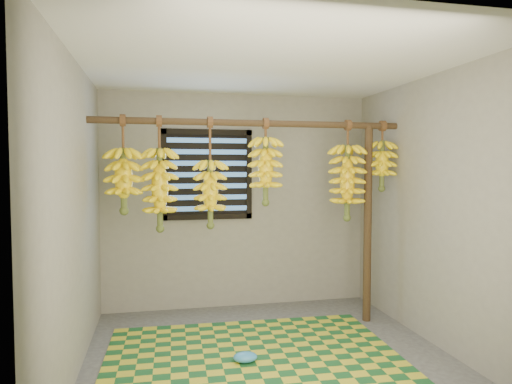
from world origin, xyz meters
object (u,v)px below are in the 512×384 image
object	(u,v)px
banana_bunch_c	(210,194)
banana_bunch_b	(160,189)
woven_mat	(255,361)
banana_bunch_d	(266,171)
banana_bunch_f	(382,166)
banana_bunch_a	(124,180)
banana_bunch_e	(347,182)
plastic_bag	(245,357)
support_post	(368,224)

from	to	relation	value
banana_bunch_c	banana_bunch_b	bearing A→B (deg)	180.00
woven_mat	banana_bunch_b	size ratio (longest dim) A/B	2.29
banana_bunch_d	banana_bunch_f	distance (m)	1.22
banana_bunch_b	banana_bunch_f	size ratio (longest dim) A/B	1.49
banana_bunch_a	banana_bunch_e	bearing A→B (deg)	0.00
banana_bunch_a	banana_bunch_c	distance (m)	0.79
banana_bunch_a	banana_bunch_f	world-z (taller)	same
woven_mat	banana_bunch_e	bearing A→B (deg)	33.63
plastic_bag	banana_bunch_c	bearing A→B (deg)	104.17
support_post	banana_bunch_c	world-z (taller)	banana_bunch_c
support_post	banana_bunch_c	bearing A→B (deg)	180.00
banana_bunch_c	banana_bunch_f	world-z (taller)	same
banana_bunch_d	woven_mat	bearing A→B (deg)	-109.67
woven_mat	banana_bunch_a	xyz separation A→B (m)	(-1.06, 0.74, 1.46)
banana_bunch_d	banana_bunch_f	xyz separation A→B (m)	(1.22, -0.00, 0.05)
support_post	banana_bunch_c	size ratio (longest dim) A/B	1.92
banana_bunch_c	banana_bunch_e	world-z (taller)	same
banana_bunch_e	banana_bunch_f	xyz separation A→B (m)	(0.38, -0.00, 0.17)
banana_bunch_e	banana_bunch_f	world-z (taller)	same
banana_bunch_e	woven_mat	bearing A→B (deg)	-146.37
banana_bunch_a	banana_bunch_e	xyz separation A→B (m)	(2.17, 0.00, -0.03)
plastic_bag	banana_bunch_b	size ratio (longest dim) A/B	0.19
banana_bunch_d	banana_bunch_e	distance (m)	0.85
plastic_bag	woven_mat	bearing A→B (deg)	6.85
support_post	banana_bunch_a	world-z (taller)	banana_bunch_a
banana_bunch_b	banana_bunch_e	world-z (taller)	same
woven_mat	banana_bunch_b	xyz separation A→B (m)	(-0.74, 0.74, 1.37)
banana_bunch_b	woven_mat	bearing A→B (deg)	-45.04
woven_mat	banana_bunch_b	distance (m)	1.72
banana_bunch_d	banana_bunch_f	size ratio (longest dim) A/B	1.17
woven_mat	banana_bunch_a	size ratio (longest dim) A/B	2.74
banana_bunch_e	plastic_bag	bearing A→B (deg)	-147.90
plastic_bag	banana_bunch_f	xyz separation A→B (m)	(1.57, 0.75, 1.55)
banana_bunch_c	banana_bunch_a	bearing A→B (deg)	180.00
plastic_bag	banana_bunch_c	world-z (taller)	banana_bunch_c
woven_mat	banana_bunch_a	world-z (taller)	banana_bunch_a
plastic_bag	banana_bunch_a	xyz separation A→B (m)	(-0.97, 0.75, 1.41)
woven_mat	banana_bunch_d	distance (m)	1.73
woven_mat	plastic_bag	bearing A→B (deg)	-173.15
banana_bunch_a	banana_bunch_b	xyz separation A→B (m)	(0.32, 0.00, -0.08)
support_post	banana_bunch_f	bearing A→B (deg)	-0.00
plastic_bag	banana_bunch_d	bearing A→B (deg)	65.16
support_post	plastic_bag	size ratio (longest dim) A/B	10.07
banana_bunch_e	support_post	bearing A→B (deg)	-0.00
plastic_bag	banana_bunch_e	distance (m)	1.97
plastic_bag	banana_bunch_b	distance (m)	1.66
plastic_bag	banana_bunch_e	bearing A→B (deg)	32.10
banana_bunch_b	banana_bunch_d	world-z (taller)	same
banana_bunch_a	banana_bunch_b	size ratio (longest dim) A/B	0.84
banana_bunch_a	banana_bunch_d	xyz separation A→B (m)	(1.32, 0.00, 0.09)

